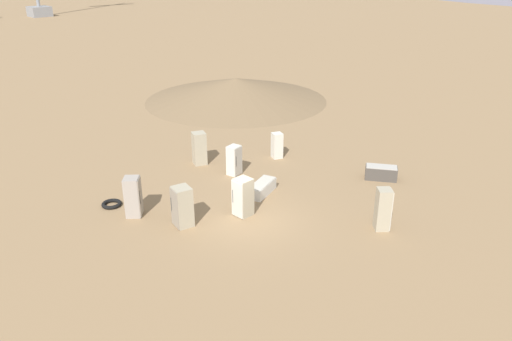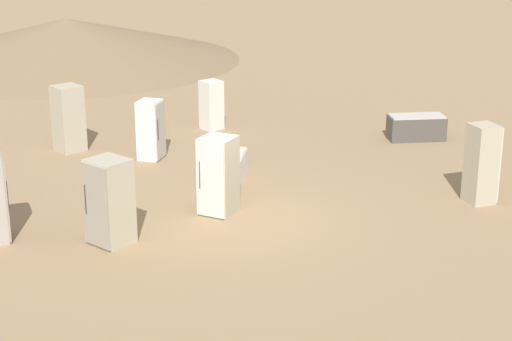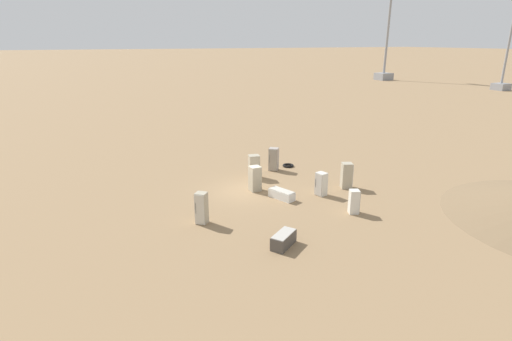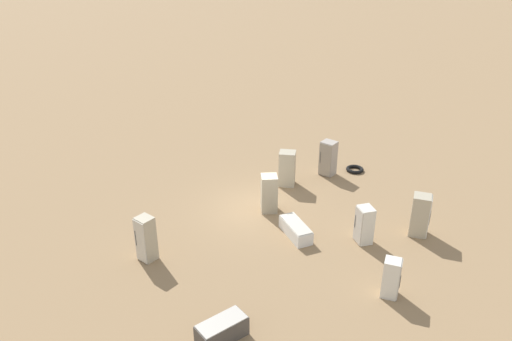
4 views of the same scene
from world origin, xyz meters
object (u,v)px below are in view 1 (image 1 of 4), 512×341
at_px(discarded_fridge_4, 262,188).
at_px(discarded_fridge_7, 381,173).
at_px(discarded_fridge_2, 133,197).
at_px(discarded_fridge_0, 383,209).
at_px(discarded_fridge_6, 199,148).
at_px(scrap_tire, 112,204).
at_px(discarded_fridge_8, 234,160).
at_px(discarded_fridge_5, 277,145).
at_px(discarded_fridge_1, 182,207).
at_px(discarded_fridge_3, 243,197).

height_order(discarded_fridge_4, discarded_fridge_7, discarded_fridge_7).
relative_size(discarded_fridge_2, discarded_fridge_7, 1.06).
xyz_separation_m(discarded_fridge_0, discarded_fridge_6, (1.36, -11.24, -0.01)).
bearing_deg(discarded_fridge_4, discarded_fridge_7, 42.19).
relative_size(discarded_fridge_0, scrap_tire, 2.01).
height_order(discarded_fridge_4, discarded_fridge_6, discarded_fridge_6).
bearing_deg(discarded_fridge_8, discarded_fridge_0, 82.79).
height_order(discarded_fridge_4, discarded_fridge_5, discarded_fridge_5).
relative_size(discarded_fridge_6, scrap_tire, 1.98).
bearing_deg(discarded_fridge_7, scrap_tire, -65.10).
relative_size(discarded_fridge_2, discarded_fridge_5, 1.23).
height_order(discarded_fridge_1, discarded_fridge_4, discarded_fridge_1).
height_order(discarded_fridge_1, discarded_fridge_7, discarded_fridge_1).
bearing_deg(discarded_fridge_0, discarded_fridge_5, -154.34).
distance_m(discarded_fridge_3, discarded_fridge_4, 2.45).
distance_m(discarded_fridge_6, discarded_fridge_7, 10.04).
distance_m(discarded_fridge_2, scrap_tire, 1.80).
height_order(discarded_fridge_2, scrap_tire, discarded_fridge_2).
height_order(discarded_fridge_4, scrap_tire, discarded_fridge_4).
bearing_deg(discarded_fridge_7, discarded_fridge_6, -90.24).
xyz_separation_m(discarded_fridge_6, discarded_fridge_8, (-0.47, 2.47, -0.12)).
bearing_deg(discarded_fridge_4, discarded_fridge_6, 158.61).
bearing_deg(scrap_tire, discarded_fridge_6, -167.69).
relative_size(discarded_fridge_1, discarded_fridge_6, 0.98).
distance_m(discarded_fridge_2, discarded_fridge_8, 6.35).
bearing_deg(discarded_fridge_8, discarded_fridge_1, 14.23).
distance_m(discarded_fridge_4, discarded_fridge_6, 5.27).
relative_size(discarded_fridge_1, scrap_tire, 1.93).
bearing_deg(discarded_fridge_1, discarded_fridge_4, -79.71).
xyz_separation_m(discarded_fridge_3, discarded_fridge_8, (-2.69, -3.76, -0.09)).
distance_m(discarded_fridge_3, discarded_fridge_6, 6.61).
xyz_separation_m(discarded_fridge_3, discarded_fridge_7, (-7.97, 1.97, -0.53)).
distance_m(discarded_fridge_0, discarded_fridge_1, 8.63).
distance_m(discarded_fridge_1, scrap_tire, 4.15).
distance_m(discarded_fridge_2, discarded_fridge_6, 6.55).
height_order(discarded_fridge_3, discarded_fridge_5, discarded_fridge_3).
relative_size(discarded_fridge_3, discarded_fridge_8, 1.11).
bearing_deg(discarded_fridge_2, discarded_fridge_1, 66.44).
bearing_deg(discarded_fridge_0, discarded_fridge_1, -93.39).
distance_m(discarded_fridge_5, discarded_fridge_7, 6.21).
bearing_deg(scrap_tire, discarded_fridge_0, 127.39).
bearing_deg(discarded_fridge_3, discarded_fridge_1, 65.09).
distance_m(discarded_fridge_0, scrap_tire, 12.47).
xyz_separation_m(discarded_fridge_1, discarded_fridge_5, (-8.64, -2.86, -0.15)).
bearing_deg(discarded_fridge_7, discarded_fridge_1, -51.38).
bearing_deg(discarded_fridge_8, discarded_fridge_2, -8.99).
height_order(discarded_fridge_7, scrap_tire, discarded_fridge_7).
bearing_deg(discarded_fridge_0, discarded_fridge_2, -97.71).
bearing_deg(discarded_fridge_1, discarded_fridge_6, -31.66).
height_order(discarded_fridge_2, discarded_fridge_3, discarded_fridge_2).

